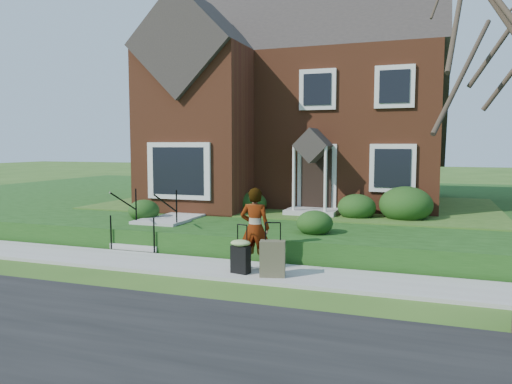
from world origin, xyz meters
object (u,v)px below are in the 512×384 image
at_px(suitcase_black, 241,254).
at_px(woman, 255,228).
at_px(suitcase_olive, 273,258).
at_px(front_steps, 153,230).

bearing_deg(suitcase_black, woman, 84.72).
distance_m(suitcase_black, suitcase_olive, 0.73).
xyz_separation_m(front_steps, suitcase_black, (3.47, -2.16, 0.01)).
height_order(front_steps, suitcase_black, front_steps).
relative_size(suitcase_black, suitcase_olive, 0.93).
distance_m(front_steps, suitcase_olive, 4.74).
distance_m(woman, suitcase_olive, 0.93).
distance_m(woman, suitcase_black, 0.71).
xyz_separation_m(suitcase_black, suitcase_olive, (0.73, -0.03, -0.03)).
bearing_deg(suitcase_olive, woman, 124.50).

